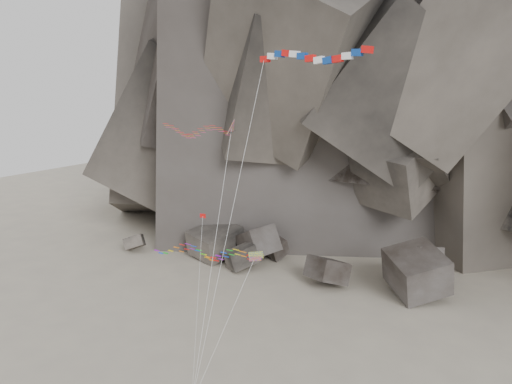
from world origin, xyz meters
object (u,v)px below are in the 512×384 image
at_px(banner_kite, 311,58).
at_px(parafoil_kite, 199,251).
at_px(delta_kite, 193,130).
at_px(pennant_kite, 201,241).

xyz_separation_m(banner_kite, parafoil_kite, (-12.00, 0.79, -18.77)).
relative_size(delta_kite, parafoil_kite, 1.68).
xyz_separation_m(banner_kite, pennant_kite, (-9.71, -2.33, -16.56)).
distance_m(banner_kite, pennant_kite, 19.34).
bearing_deg(delta_kite, banner_kite, -17.25).
distance_m(banner_kite, parafoil_kite, 22.29).
bearing_deg(parafoil_kite, delta_kite, 112.58).
bearing_deg(banner_kite, pennant_kite, -153.20).
height_order(parafoil_kite, pennant_kite, pennant_kite).
height_order(banner_kite, pennant_kite, banner_kite).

